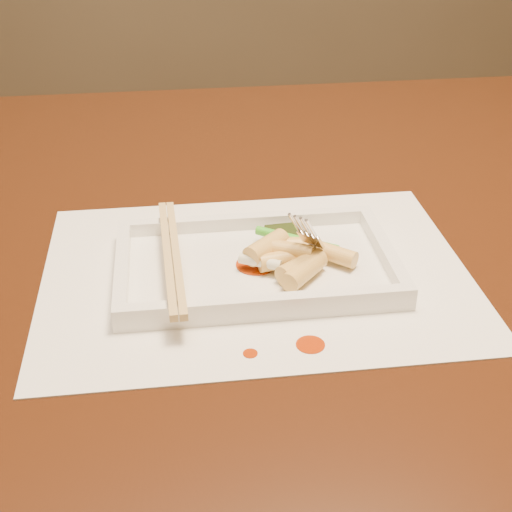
{
  "coord_description": "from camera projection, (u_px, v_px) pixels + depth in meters",
  "views": [
    {
      "loc": [
        -0.07,
        -0.67,
        1.11
      ],
      "look_at": [
        0.0,
        -0.11,
        0.77
      ],
      "focal_mm": 50.0,
      "sensor_mm": 36.0,
      "label": 1
    }
  ],
  "objects": [
    {
      "name": "chopstick_a",
      "position": [
        167.0,
        255.0,
        0.65
      ],
      "size": [
        0.01,
        0.2,
        0.01
      ],
      "primitive_type": "cube",
      "rotation": [
        0.0,
        0.0,
        0.03
      ],
      "color": "tan",
      "rests_on": "plate_rim_near"
    },
    {
      "name": "rice_cake_2",
      "position": [
        267.0,
        247.0,
        0.67
      ],
      "size": [
        0.05,
        0.05,
        0.02
      ],
      "primitive_type": "cylinder",
      "rotation": [
        1.57,
        0.0,
        2.31
      ],
      "color": "#EACC6D",
      "rests_on": "plate_base"
    },
    {
      "name": "rice_cake_3",
      "position": [
        331.0,
        253.0,
        0.67
      ],
      "size": [
        0.05,
        0.04,
        0.02
      ],
      "primitive_type": "cylinder",
      "rotation": [
        1.57,
        0.0,
        0.87
      ],
      "color": "#EACC6D",
      "rests_on": "plate_base"
    },
    {
      "name": "table",
      "position": [
        242.0,
        297.0,
        0.82
      ],
      "size": [
        1.4,
        0.9,
        0.75
      ],
      "color": "black",
      "rests_on": "ground"
    },
    {
      "name": "scallion_white",
      "position": [
        260.0,
        262.0,
        0.65
      ],
      "size": [
        0.04,
        0.03,
        0.01
      ],
      "primitive_type": "cylinder",
      "rotation": [
        1.57,
        0.0,
        1.08
      ],
      "color": "#EAEACC",
      "rests_on": "plate_base"
    },
    {
      "name": "rice_cake_5",
      "position": [
        291.0,
        251.0,
        0.66
      ],
      "size": [
        0.04,
        0.03,
        0.02
      ],
      "primitive_type": "cylinder",
      "rotation": [
        1.57,
        0.0,
        1.13
      ],
      "color": "#EACC6D",
      "rests_on": "plate_base"
    },
    {
      "name": "plate_base",
      "position": [
        256.0,
        269.0,
        0.67
      ],
      "size": [
        0.26,
        0.16,
        0.01
      ],
      "primitive_type": "cube",
      "color": "white",
      "rests_on": "placemat"
    },
    {
      "name": "rice_cake_1",
      "position": [
        289.0,
        247.0,
        0.68
      ],
      "size": [
        0.04,
        0.02,
        0.02
      ],
      "primitive_type": "cylinder",
      "rotation": [
        1.57,
        0.0,
        1.43
      ],
      "color": "#EACC6D",
      "rests_on": "plate_base"
    },
    {
      "name": "fork",
      "position": [
        329.0,
        182.0,
        0.65
      ],
      "size": [
        0.09,
        0.1,
        0.14
      ],
      "primitive_type": null,
      "color": "silver",
      "rests_on": "plate_base"
    },
    {
      "name": "sauce_splatter_a",
      "position": [
        310.0,
        345.0,
        0.58
      ],
      "size": [
        0.02,
        0.02,
        0.0
      ],
      "primitive_type": "cylinder",
      "color": "#A52C04",
      "rests_on": "placemat"
    },
    {
      "name": "plate_rim_near",
      "position": [
        267.0,
        304.0,
        0.6
      ],
      "size": [
        0.26,
        0.01,
        0.01
      ],
      "primitive_type": "cube",
      "color": "white",
      "rests_on": "plate_base"
    },
    {
      "name": "sauce_splatter_b",
      "position": [
        250.0,
        353.0,
        0.57
      ],
      "size": [
        0.01,
        0.01,
        0.0
      ],
      "primitive_type": "cylinder",
      "color": "#A52C04",
      "rests_on": "placemat"
    },
    {
      "name": "veg_piece",
      "position": [
        286.0,
        235.0,
        0.7
      ],
      "size": [
        0.04,
        0.03,
        0.01
      ],
      "primitive_type": "cube",
      "rotation": [
        0.0,
        0.0,
        0.08
      ],
      "color": "black",
      "rests_on": "plate_base"
    },
    {
      "name": "chopstick_b",
      "position": [
        176.0,
        254.0,
        0.65
      ],
      "size": [
        0.01,
        0.2,
        0.01
      ],
      "primitive_type": "cube",
      "rotation": [
        0.0,
        0.0,
        0.03
      ],
      "color": "tan",
      "rests_on": "plate_rim_near"
    },
    {
      "name": "rice_cake_4",
      "position": [
        286.0,
        259.0,
        0.66
      ],
      "size": [
        0.05,
        0.03,
        0.02
      ],
      "primitive_type": "cylinder",
      "rotation": [
        1.57,
        0.0,
        1.75
      ],
      "color": "#EACC6D",
      "rests_on": "plate_base"
    },
    {
      "name": "sauce_blob_0",
      "position": [
        256.0,
        264.0,
        0.67
      ],
      "size": [
        0.04,
        0.04,
        0.0
      ],
      "primitive_type": "cylinder",
      "color": "#A52C04",
      "rests_on": "plate_base"
    },
    {
      "name": "plate_rim_right",
      "position": [
        385.0,
        250.0,
        0.68
      ],
      "size": [
        0.01,
        0.14,
        0.01
      ],
      "primitive_type": "cube",
      "color": "white",
      "rests_on": "plate_base"
    },
    {
      "name": "rice_cake_6",
      "position": [
        302.0,
        272.0,
        0.64
      ],
      "size": [
        0.04,
        0.05,
        0.02
      ],
      "primitive_type": "cylinder",
      "rotation": [
        1.57,
        0.0,
        2.39
      ],
      "color": "#EACC6D",
      "rests_on": "plate_base"
    },
    {
      "name": "plate_rim_far",
      "position": [
        247.0,
        221.0,
        0.73
      ],
      "size": [
        0.26,
        0.01,
        0.01
      ],
      "primitive_type": "cube",
      "color": "white",
      "rests_on": "plate_base"
    },
    {
      "name": "scallion_green",
      "position": [
        297.0,
        240.0,
        0.69
      ],
      "size": [
        0.08,
        0.05,
        0.01
      ],
      "primitive_type": "cylinder",
      "rotation": [
        1.57,
        0.0,
        0.98
      ],
      "color": "green",
      "rests_on": "plate_base"
    },
    {
      "name": "rice_cake_0",
      "position": [
        301.0,
        267.0,
        0.65
      ],
      "size": [
        0.05,
        0.04,
        0.02
      ],
      "primitive_type": "cylinder",
      "rotation": [
        1.57,
        0.0,
        2.18
      ],
      "color": "#EACC6D",
      "rests_on": "plate_base"
    },
    {
      "name": "plate_rim_left",
      "position": [
        122.0,
        268.0,
        0.65
      ],
      "size": [
        0.01,
        0.14,
        0.01
      ],
      "primitive_type": "cube",
      "color": "white",
      "rests_on": "plate_base"
    },
    {
      "name": "placemat",
      "position": [
        256.0,
        273.0,
        0.67
      ],
      "size": [
        0.4,
        0.3,
        0.0
      ],
      "primitive_type": "cube",
      "color": "white",
      "rests_on": "table"
    }
  ]
}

